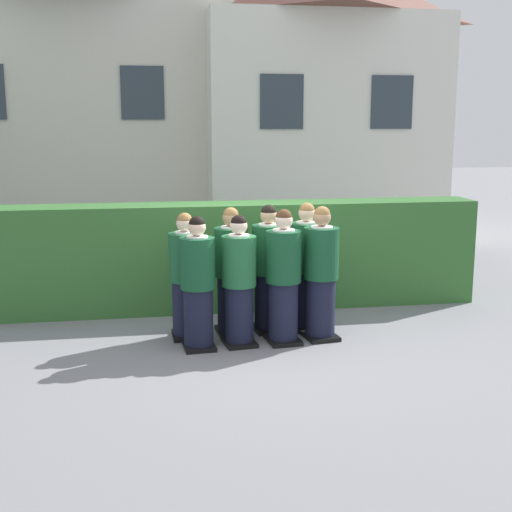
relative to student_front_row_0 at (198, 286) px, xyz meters
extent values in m
plane|color=slate|center=(0.75, 0.06, -0.77)|extent=(60.00, 60.00, 0.00)
cylinder|color=black|center=(0.00, 0.00, -0.40)|extent=(0.35, 0.35, 0.74)
cube|color=black|center=(0.00, 0.00, -0.74)|extent=(0.40, 0.49, 0.05)
cylinder|color=#144728|center=(0.00, 0.00, 0.28)|extent=(0.42, 0.42, 0.61)
cylinder|color=white|center=(0.00, 0.00, 0.59)|extent=(0.26, 0.26, 0.03)
cube|color=navy|center=(-0.01, 0.20, 0.40)|extent=(0.04, 0.01, 0.27)
sphere|color=beige|center=(0.00, 0.00, 0.71)|extent=(0.21, 0.21, 0.21)
sphere|color=black|center=(0.00, 0.00, 0.75)|extent=(0.19, 0.19, 0.19)
cylinder|color=black|center=(0.50, 0.06, -0.40)|extent=(0.35, 0.35, 0.74)
cube|color=black|center=(0.50, 0.06, -0.74)|extent=(0.43, 0.50, 0.05)
cylinder|color=#1E5B33|center=(0.50, 0.06, 0.28)|extent=(0.42, 0.42, 0.61)
cylinder|color=white|center=(0.50, 0.06, 0.59)|extent=(0.26, 0.26, 0.03)
cube|color=#236038|center=(0.48, 0.25, 0.40)|extent=(0.04, 0.02, 0.27)
sphere|color=beige|center=(0.50, 0.06, 0.71)|extent=(0.21, 0.21, 0.21)
sphere|color=black|center=(0.50, 0.06, 0.74)|extent=(0.19, 0.19, 0.19)
cylinder|color=black|center=(1.05, 0.05, -0.38)|extent=(0.37, 0.37, 0.76)
cube|color=black|center=(1.05, 0.05, -0.74)|extent=(0.43, 0.51, 0.05)
cylinder|color=#144728|center=(1.05, 0.05, 0.31)|extent=(0.43, 0.43, 0.63)
cylinder|color=white|center=(1.05, 0.05, 0.63)|extent=(0.27, 0.27, 0.03)
cube|color=gold|center=(1.03, 0.26, 0.44)|extent=(0.04, 0.02, 0.28)
sphere|color=beige|center=(1.05, 0.05, 0.76)|extent=(0.22, 0.22, 0.22)
sphere|color=#472D19|center=(1.05, 0.05, 0.80)|extent=(0.20, 0.20, 0.20)
cube|color=white|center=(1.02, 0.33, 0.22)|extent=(0.15, 0.02, 0.20)
cylinder|color=black|center=(1.54, 0.14, -0.38)|extent=(0.37, 0.37, 0.77)
cube|color=black|center=(1.54, 0.14, -0.74)|extent=(0.45, 0.53, 0.05)
cylinder|color=#144728|center=(1.54, 0.14, 0.32)|extent=(0.44, 0.44, 0.64)
cylinder|color=white|center=(1.54, 0.14, 0.65)|extent=(0.27, 0.27, 0.03)
cube|color=navy|center=(1.52, 0.34, 0.45)|extent=(0.04, 0.02, 0.28)
sphere|color=tan|center=(1.54, 0.14, 0.77)|extent=(0.22, 0.22, 0.22)
sphere|color=olive|center=(1.54, 0.14, 0.81)|extent=(0.20, 0.20, 0.20)
cylinder|color=black|center=(-0.12, 0.44, -0.40)|extent=(0.35, 0.35, 0.73)
cube|color=black|center=(-0.12, 0.44, -0.74)|extent=(0.38, 0.46, 0.05)
cylinder|color=#19512D|center=(-0.12, 0.44, 0.27)|extent=(0.41, 0.41, 0.60)
cylinder|color=white|center=(-0.12, 0.44, 0.58)|extent=(0.26, 0.26, 0.03)
cube|color=navy|center=(-0.12, 0.64, 0.39)|extent=(0.04, 0.01, 0.27)
sphere|color=beige|center=(-0.12, 0.44, 0.69)|extent=(0.21, 0.21, 0.21)
sphere|color=olive|center=(-0.12, 0.44, 0.73)|extent=(0.19, 0.19, 0.19)
cylinder|color=black|center=(0.47, 0.52, -0.39)|extent=(0.36, 0.36, 0.75)
cube|color=black|center=(0.47, 0.52, -0.74)|extent=(0.41, 0.49, 0.05)
cylinder|color=#19512D|center=(0.47, 0.52, 0.30)|extent=(0.43, 0.43, 0.62)
cylinder|color=white|center=(0.47, 0.52, 0.61)|extent=(0.26, 0.26, 0.03)
cube|color=#236038|center=(0.46, 0.72, 0.42)|extent=(0.04, 0.01, 0.27)
sphere|color=tan|center=(0.47, 0.52, 0.74)|extent=(0.21, 0.21, 0.21)
sphere|color=olive|center=(0.47, 0.52, 0.77)|extent=(0.20, 0.20, 0.20)
cylinder|color=black|center=(0.96, 0.56, -0.38)|extent=(0.36, 0.36, 0.76)
cube|color=black|center=(0.96, 0.56, -0.74)|extent=(0.43, 0.51, 0.05)
cylinder|color=#19512D|center=(0.96, 0.56, 0.31)|extent=(0.43, 0.43, 0.63)
cylinder|color=white|center=(0.96, 0.56, 0.63)|extent=(0.27, 0.27, 0.03)
cube|color=#236038|center=(0.94, 0.76, 0.44)|extent=(0.04, 0.02, 0.28)
sphere|color=tan|center=(0.96, 0.56, 0.75)|extent=(0.22, 0.22, 0.22)
sphere|color=black|center=(0.96, 0.56, 0.79)|extent=(0.20, 0.20, 0.20)
cube|color=white|center=(0.93, 0.83, 0.22)|extent=(0.15, 0.02, 0.20)
cylinder|color=black|center=(1.46, 0.57, -0.38)|extent=(0.37, 0.37, 0.77)
cube|color=black|center=(1.46, 0.57, -0.74)|extent=(0.43, 0.51, 0.05)
cylinder|color=#19512D|center=(1.46, 0.57, 0.32)|extent=(0.43, 0.43, 0.63)
cylinder|color=white|center=(1.46, 0.57, 0.64)|extent=(0.27, 0.27, 0.03)
cube|color=navy|center=(1.44, 0.78, 0.45)|extent=(0.04, 0.02, 0.28)
sphere|color=beige|center=(1.46, 0.57, 0.77)|extent=(0.22, 0.22, 0.22)
sphere|color=olive|center=(1.46, 0.57, 0.80)|extent=(0.20, 0.20, 0.20)
cube|color=#33662D|center=(0.75, 1.77, 0.00)|extent=(7.00, 0.70, 1.54)
cube|color=silver|center=(3.44, 8.17, 1.72)|extent=(5.25, 4.04, 4.97)
cube|color=#2D3842|center=(2.26, 6.13, 2.32)|extent=(0.90, 0.04, 1.10)
cube|color=#2D3842|center=(4.63, 6.13, 2.32)|extent=(0.90, 0.04, 1.10)
cube|color=beige|center=(-2.15, 9.13, 1.88)|extent=(7.13, 4.20, 5.28)
cube|color=#2D3842|center=(-0.54, 7.01, 2.51)|extent=(0.90, 0.04, 1.10)
camera|label=1|loc=(-0.63, -7.92, 1.93)|focal=48.03mm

